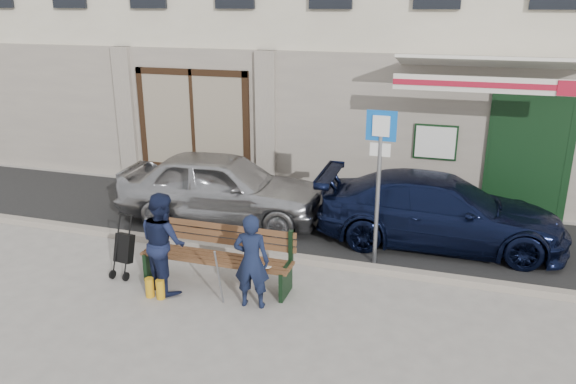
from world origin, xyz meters
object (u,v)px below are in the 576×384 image
at_px(bench, 214,257).
at_px(man, 251,261).
at_px(parking_sign, 379,164).
at_px(car_navy, 440,211).
at_px(car_silver, 222,187).
at_px(woman, 163,242).
at_px(stroller, 124,249).

xyz_separation_m(bench, man, (0.80, -0.45, 0.25)).
height_order(parking_sign, man, parking_sign).
bearing_deg(car_navy, bench, 127.76).
distance_m(car_silver, parking_sign, 3.55).
relative_size(parking_sign, woman, 1.68).
xyz_separation_m(woman, stroller, (-0.85, 0.21, -0.33)).
relative_size(car_silver, bench, 1.72).
distance_m(bench, stroller, 1.51).
height_order(bench, woman, woman).
xyz_separation_m(car_navy, stroller, (-4.72, -2.80, -0.19)).
bearing_deg(stroller, woman, -6.81).
distance_m(parking_sign, woman, 3.58).
bearing_deg(bench, car_navy, 39.49).
relative_size(parking_sign, stroller, 2.61).
xyz_separation_m(car_silver, woman, (0.33, -2.90, 0.07)).
xyz_separation_m(bench, stroller, (-1.50, -0.15, -0.02)).
relative_size(parking_sign, man, 1.84).
distance_m(car_silver, bench, 2.74).
relative_size(bench, woman, 1.55).
height_order(bench, man, man).
bearing_deg(car_navy, man, 140.26).
height_order(car_silver, stroller, car_silver).
height_order(parking_sign, bench, parking_sign).
height_order(car_silver, parking_sign, parking_sign).
distance_m(parking_sign, bench, 2.99).
relative_size(car_silver, car_navy, 0.94).
relative_size(car_silver, stroller, 4.14).
bearing_deg(man, car_silver, -66.58).
bearing_deg(stroller, man, -0.31).
distance_m(bench, woman, 0.81).
bearing_deg(stroller, car_navy, 37.80).
bearing_deg(woman, car_navy, -107.14).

